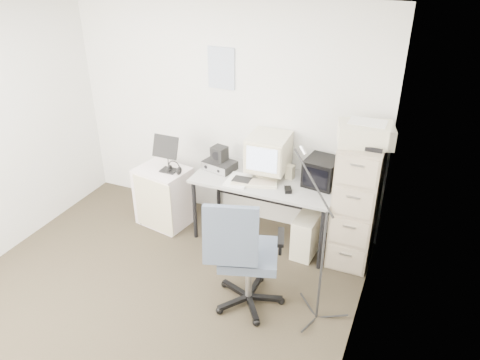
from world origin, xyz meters
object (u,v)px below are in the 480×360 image
at_px(filing_cabinet, 357,203).
at_px(desk, 265,209).
at_px(side_cart, 164,196).
at_px(office_chair, 249,253).

bearing_deg(filing_cabinet, desk, -178.19).
xyz_separation_m(desk, side_cart, (-1.17, -0.16, -0.02)).
bearing_deg(side_cart, filing_cabinet, 14.98).
xyz_separation_m(filing_cabinet, office_chair, (-0.72, -1.06, -0.09)).
relative_size(desk, side_cart, 2.19).
bearing_deg(desk, office_chair, -77.43).
height_order(desk, office_chair, office_chair).
bearing_deg(office_chair, filing_cabinet, 38.52).
bearing_deg(filing_cabinet, side_cart, -174.94).
distance_m(office_chair, side_cart, 1.67).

